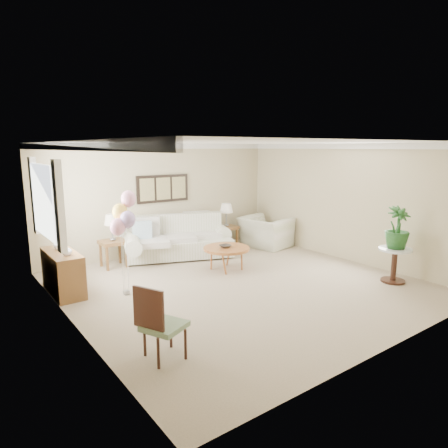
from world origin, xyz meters
name	(u,v)px	position (x,y,z in m)	size (l,w,h in m)	color
ground_plane	(240,285)	(0.00, 0.00, 0.00)	(6.00, 6.00, 0.00)	tan
room_shell	(233,198)	(-0.11, 0.09, 1.63)	(6.04, 6.04, 2.60)	#C1B48B
wall_art_triptych	(163,189)	(0.00, 2.96, 1.55)	(1.35, 0.06, 0.65)	black
sofa	(178,241)	(0.03, 2.36, 0.38)	(2.95, 1.76, 0.97)	silver
end_table_left	(113,245)	(-1.47, 2.47, 0.49)	(0.53, 0.48, 0.58)	brown
end_table_right	(226,229)	(1.48, 2.43, 0.46)	(0.51, 0.46, 0.55)	brown
lamp_left	(112,220)	(-1.47, 2.47, 1.01)	(0.32, 0.32, 0.57)	gray
lamp_right	(226,209)	(1.48, 2.43, 0.99)	(0.33, 0.33, 0.58)	gray
coffee_table	(226,249)	(0.34, 0.88, 0.45)	(0.96, 0.96, 0.48)	#A96A28
decor_bowl	(225,246)	(0.30, 0.87, 0.51)	(0.23, 0.23, 0.06)	#2C2722
armchair	(265,232)	(2.33, 1.89, 0.38)	(1.17, 1.02, 0.76)	silver
side_table	(395,257)	(2.44, -1.60, 0.49)	(0.61, 0.61, 0.66)	silver
potted_plant	(397,228)	(2.46, -1.59, 1.05)	(0.44, 0.44, 0.79)	#1B481A
accent_chair	(159,322)	(-2.44, -1.51, 0.48)	(0.61, 0.60, 0.93)	gray
credenza	(63,273)	(-2.76, 1.50, 0.37)	(0.46, 1.20, 0.74)	brown
vase_white	(67,250)	(-2.74, 1.21, 0.83)	(0.17, 0.17, 0.17)	white
vase_sage	(59,244)	(-2.74, 1.69, 0.85)	(0.20, 0.20, 0.21)	silver
balloon_cluster	(124,216)	(-1.89, 0.76, 1.39)	(0.54, 0.48, 1.80)	gray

